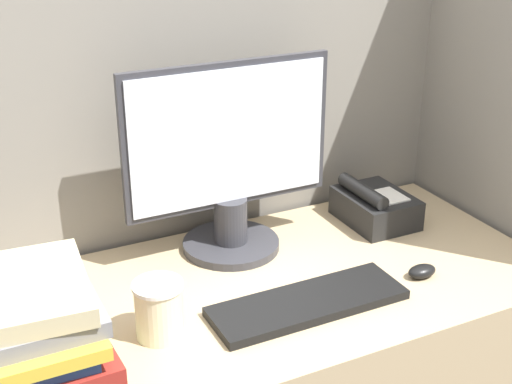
# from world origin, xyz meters

# --- Properties ---
(cubicle_panel_rear) EXTENTS (1.75, 0.04, 1.67)m
(cubicle_panel_rear) POSITION_xyz_m (0.00, 0.67, 0.84)
(cubicle_panel_rear) COLOR gray
(cubicle_panel_rear) RESTS_ON ground_plane
(cubicle_panel_right) EXTENTS (0.04, 0.69, 1.67)m
(cubicle_panel_right) POSITION_xyz_m (0.71, 0.35, 0.84)
(cubicle_panel_right) COLOR gray
(cubicle_panel_right) RESTS_ON ground_plane
(monitor) EXTENTS (0.51, 0.24, 0.46)m
(monitor) POSITION_xyz_m (0.02, 0.51, 0.99)
(monitor) COLOR #333338
(monitor) RESTS_ON desk
(keyboard) EXTENTS (0.43, 0.14, 0.02)m
(keyboard) POSITION_xyz_m (0.06, 0.19, 0.79)
(keyboard) COLOR black
(keyboard) RESTS_ON desk
(mouse) EXTENTS (0.07, 0.04, 0.03)m
(mouse) POSITION_xyz_m (0.35, 0.19, 0.79)
(mouse) COLOR black
(mouse) RESTS_ON desk
(coffee_cup) EXTENTS (0.10, 0.10, 0.12)m
(coffee_cup) POSITION_xyz_m (-0.26, 0.24, 0.83)
(coffee_cup) COLOR beige
(coffee_cup) RESTS_ON desk
(book_stack) EXTENTS (0.25, 0.30, 0.22)m
(book_stack) POSITION_xyz_m (-0.50, 0.18, 0.88)
(book_stack) COLOR #38723F
(book_stack) RESTS_ON desk
(desk_telephone) EXTENTS (0.16, 0.21, 0.11)m
(desk_telephone) POSITION_xyz_m (0.42, 0.47, 0.82)
(desk_telephone) COLOR black
(desk_telephone) RESTS_ON desk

